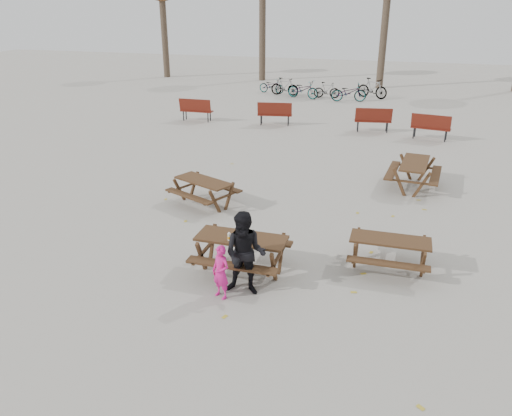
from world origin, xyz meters
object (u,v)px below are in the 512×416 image
(soda_bottle, at_px, (229,237))
(adult, at_px, (245,254))
(picnic_table_east, at_px, (389,254))
(picnic_table_north, at_px, (204,192))
(picnic_table_far, at_px, (413,175))
(child, at_px, (221,272))
(main_picnic_table, at_px, (241,245))
(food_tray, at_px, (235,239))

(soda_bottle, xyz_separation_m, adult, (0.50, -0.53, -0.03))
(soda_bottle, xyz_separation_m, picnic_table_east, (3.02, 1.17, -0.50))
(soda_bottle, xyz_separation_m, picnic_table_north, (-1.92, 3.33, -0.50))
(picnic_table_far, bearing_deg, adult, 162.17)
(soda_bottle, distance_m, adult, 0.73)
(child, distance_m, picnic_table_east, 3.52)
(soda_bottle, distance_m, child, 0.87)
(picnic_table_north, height_order, picnic_table_far, picnic_table_far)
(picnic_table_north, bearing_deg, main_picnic_table, -32.35)
(food_tray, bearing_deg, adult, -55.36)
(child, height_order, picnic_table_far, child)
(soda_bottle, bearing_deg, picnic_table_east, 21.23)
(child, bearing_deg, picnic_table_east, 58.87)
(child, xyz_separation_m, adult, (0.38, 0.27, 0.29))
(child, distance_m, picnic_table_far, 7.88)
(picnic_table_east, xyz_separation_m, picnic_table_north, (-4.95, 2.15, 0.01))
(soda_bottle, xyz_separation_m, picnic_table_far, (3.44, 6.35, -0.45))
(main_picnic_table, bearing_deg, child, -93.50)
(child, xyz_separation_m, picnic_table_far, (3.32, 7.15, -0.13))
(picnic_table_north, bearing_deg, picnic_table_east, 0.11)
(main_picnic_table, xyz_separation_m, picnic_table_east, (2.84, 0.97, -0.24))
(food_tray, height_order, picnic_table_north, food_tray)
(soda_bottle, xyz_separation_m, child, (0.12, -0.80, -0.32))
(picnic_table_far, bearing_deg, child, 160.40)
(picnic_table_east, bearing_deg, adult, -146.56)
(main_picnic_table, height_order, picnic_table_north, main_picnic_table)
(food_tray, xyz_separation_m, soda_bottle, (-0.09, -0.06, 0.05))
(picnic_table_east, bearing_deg, child, -146.33)
(adult, relative_size, picnic_table_far, 0.90)
(main_picnic_table, bearing_deg, soda_bottle, -130.87)
(soda_bottle, bearing_deg, food_tray, 35.06)
(adult, bearing_deg, food_tray, 119.44)
(child, bearing_deg, adult, 60.31)
(main_picnic_table, xyz_separation_m, child, (-0.06, -1.01, -0.06))
(food_tray, height_order, picnic_table_east, food_tray)
(main_picnic_table, xyz_separation_m, food_tray, (-0.09, -0.14, 0.21))
(child, bearing_deg, soda_bottle, 123.07)
(adult, bearing_deg, main_picnic_table, 108.28)
(adult, xyz_separation_m, picnic_table_far, (2.94, 6.87, -0.42))
(food_tray, bearing_deg, soda_bottle, -144.94)
(soda_bottle, relative_size, child, 0.16)
(main_picnic_table, distance_m, soda_bottle, 0.38)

